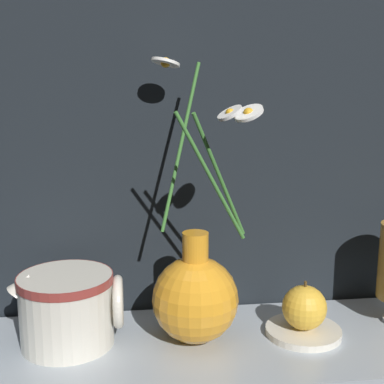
% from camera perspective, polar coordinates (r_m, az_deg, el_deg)
% --- Properties ---
extents(ground_plane, '(6.00, 6.00, 0.00)m').
position_cam_1_polar(ground_plane, '(0.79, -0.20, -16.62)').
color(ground_plane, black).
extents(shelf, '(0.88, 0.24, 0.01)m').
position_cam_1_polar(shelf, '(0.79, -0.20, -16.23)').
color(shelf, '#9EA8B2').
rests_on(shelf, ground_plane).
extents(vase_with_flowers, '(0.14, 0.19, 0.40)m').
position_cam_1_polar(vase_with_flowers, '(0.77, 0.37, -10.88)').
color(vase_with_flowers, orange).
rests_on(vase_with_flowers, shelf).
extents(ceramic_pitcher, '(0.16, 0.13, 0.11)m').
position_cam_1_polar(ceramic_pitcher, '(0.78, -13.12, -11.74)').
color(ceramic_pitcher, beige).
rests_on(ceramic_pitcher, shelf).
extents(saucer_plate, '(0.11, 0.11, 0.01)m').
position_cam_1_polar(saucer_plate, '(0.83, 11.78, -14.34)').
color(saucer_plate, silver).
rests_on(saucer_plate, shelf).
extents(orange_fruit, '(0.06, 0.06, 0.07)m').
position_cam_1_polar(orange_fruit, '(0.81, 11.89, -11.96)').
color(orange_fruit, gold).
rests_on(orange_fruit, saucer_plate).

